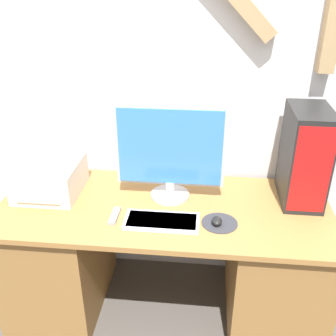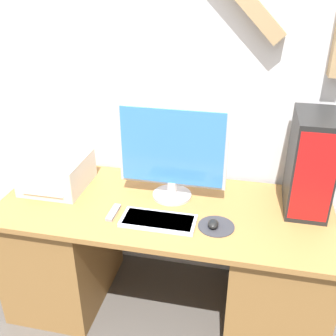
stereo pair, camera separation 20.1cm
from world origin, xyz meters
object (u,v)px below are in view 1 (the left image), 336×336
at_px(monitor, 170,151).
at_px(remote_control, 115,216).
at_px(computer_tower, 305,156).
at_px(mouse, 217,221).
at_px(keyboard, 162,221).
at_px(printer, 49,178).

bearing_deg(monitor, remote_control, -137.43).
bearing_deg(computer_tower, mouse, -146.49).
height_order(monitor, keyboard, monitor).
bearing_deg(mouse, monitor, 135.91).
bearing_deg(monitor, computer_tower, 3.72).
bearing_deg(keyboard, printer, 160.29).
bearing_deg(mouse, computer_tower, 33.51).
bearing_deg(printer, keyboard, -19.71).
relative_size(keyboard, mouse, 5.13).
height_order(monitor, computer_tower, monitor).
relative_size(printer, remote_control, 2.47).
relative_size(monitor, computer_tower, 1.13).
bearing_deg(keyboard, remote_control, 174.27).
distance_m(monitor, printer, 0.71).
height_order(mouse, printer, printer).
bearing_deg(monitor, keyboard, -93.24).
bearing_deg(computer_tower, remote_control, -163.52).
height_order(monitor, remote_control, monitor).
xyz_separation_m(monitor, remote_control, (-0.26, -0.24, -0.27)).
relative_size(keyboard, remote_control, 2.58).
xyz_separation_m(mouse, printer, (-0.94, 0.22, 0.07)).
xyz_separation_m(keyboard, printer, (-0.66, 0.24, 0.08)).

